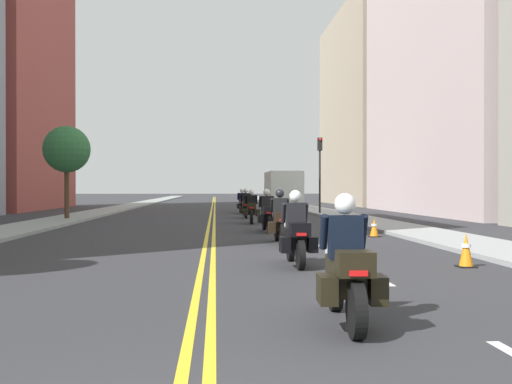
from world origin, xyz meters
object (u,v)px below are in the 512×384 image
(traffic_light_far, at_px, (320,161))
(motorcycle_1, at_px, (296,235))
(motorcycle_4, at_px, (251,209))
(street_tree_1, at_px, (67,150))
(traffic_cone_0, at_px, (466,250))
(parked_truck, at_px, (282,194))
(motorcycle_2, at_px, (280,222))
(motorcycle_3, at_px, (267,214))
(motorcycle_0, at_px, (346,272))
(motorcycle_5, at_px, (246,206))
(traffic_cone_1, at_px, (374,228))
(motorcycle_6, at_px, (242,204))

(traffic_light_far, bearing_deg, motorcycle_1, -101.26)
(motorcycle_4, distance_m, traffic_light_far, 10.46)
(street_tree_1, bearing_deg, traffic_cone_0, -55.83)
(motorcycle_1, height_order, parked_truck, parked_truck)
(motorcycle_2, height_order, traffic_light_far, traffic_light_far)
(motorcycle_3, xyz_separation_m, traffic_light_far, (4.55, 14.13, 2.66))
(motorcycle_3, distance_m, motorcycle_4, 5.25)
(motorcycle_0, distance_m, motorcycle_2, 10.61)
(motorcycle_0, height_order, motorcycle_5, motorcycle_5)
(motorcycle_1, relative_size, motorcycle_4, 0.95)
(motorcycle_4, xyz_separation_m, traffic_cone_0, (3.54, -15.67, -0.30))
(motorcycle_3, xyz_separation_m, parked_truck, (2.75, 19.14, 0.60))
(motorcycle_5, xyz_separation_m, street_tree_1, (-9.29, -1.98, 2.95))
(motorcycle_1, height_order, motorcycle_3, motorcycle_3)
(motorcycle_0, distance_m, traffic_cone_1, 13.32)
(motorcycle_1, bearing_deg, motorcycle_0, -92.16)
(motorcycle_2, height_order, parked_truck, parked_truck)
(motorcycle_1, xyz_separation_m, motorcycle_4, (-0.02, 15.24, 0.01))
(motorcycle_3, relative_size, traffic_cone_0, 3.12)
(street_tree_1, bearing_deg, motorcycle_6, 39.24)
(motorcycle_6, height_order, traffic_cone_0, motorcycle_6)
(motorcycle_5, relative_size, traffic_cone_0, 2.95)
(motorcycle_6, relative_size, street_tree_1, 0.47)
(motorcycle_3, distance_m, motorcycle_5, 10.46)
(motorcycle_0, xyz_separation_m, motorcycle_1, (0.14, 5.46, 0.01))
(motorcycle_1, height_order, motorcycle_6, motorcycle_6)
(motorcycle_3, xyz_separation_m, motorcycle_6, (-0.22, 16.10, -0.02))
(street_tree_1, bearing_deg, motorcycle_5, 12.04)
(motorcycle_5, bearing_deg, motorcycle_6, 90.66)
(motorcycle_4, relative_size, traffic_cone_0, 3.09)
(traffic_cone_0, relative_size, traffic_light_far, 0.15)
(motorcycle_3, relative_size, motorcycle_6, 0.98)
(motorcycle_1, relative_size, traffic_cone_0, 2.93)
(motorcycle_1, bearing_deg, street_tree_1, 116.07)
(motorcycle_5, xyz_separation_m, traffic_cone_1, (3.69, -13.15, -0.36))
(traffic_cone_0, xyz_separation_m, traffic_cone_1, (0.15, 7.73, -0.04))
(motorcycle_1, bearing_deg, traffic_cone_1, 62.61)
(street_tree_1, xyz_separation_m, parked_truck, (12.31, 10.66, -2.36))
(motorcycle_1, xyz_separation_m, motorcycle_6, (0.03, 26.10, 0.00))
(motorcycle_6, xyz_separation_m, parked_truck, (2.97, 3.03, 0.62))
(motorcycle_2, relative_size, traffic_cone_1, 3.40)
(motorcycle_4, bearing_deg, traffic_light_far, 63.99)
(traffic_cone_1, height_order, traffic_light_far, traffic_light_far)
(motorcycle_1, xyz_separation_m, motorcycle_2, (0.22, 5.14, 0.01))
(motorcycle_6, bearing_deg, motorcycle_3, -92.44)
(traffic_cone_1, distance_m, traffic_light_far, 17.13)
(motorcycle_2, xyz_separation_m, street_tree_1, (-9.53, 13.32, 2.97))
(motorcycle_0, distance_m, motorcycle_3, 15.46)
(motorcycle_1, xyz_separation_m, traffic_light_far, (4.80, 24.13, 2.68))
(traffic_cone_1, bearing_deg, motorcycle_5, 105.66)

